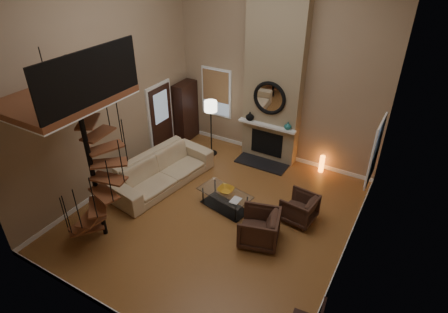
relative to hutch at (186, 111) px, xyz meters
The scene contains 30 objects.
ground 4.07m from the hutch, 45.33° to the right, with size 6.00×6.50×0.01m, color #A66D35.
back_wall 3.34m from the hutch, ahead, with size 6.00×0.02×5.50m, color #9A8163.
front_wall 6.91m from the hutch, 65.37° to the right, with size 6.00×0.02×5.50m, color #9A8163.
left_wall 3.35m from the hutch, 94.50° to the right, with size 0.02×6.50×5.50m, color #9A8163.
right_wall 6.67m from the hutch, 25.94° to the right, with size 0.02×6.50×5.50m, color #9A8163.
baseboard_back 2.95m from the hutch, ahead, with size 6.00×0.02×0.12m, color white.
baseboard_left 2.96m from the hutch, 94.30° to the right, with size 0.02×6.50×0.12m, color white.
baseboard_right 6.48m from the hutch, 25.98° to the right, with size 0.02×6.50×0.12m, color white.
chimney_breast 3.32m from the hutch, ahead, with size 1.60×0.38×5.50m, color #8C7A5B.
hearth 2.94m from the hutch, ahead, with size 1.50×0.60×0.04m, color black.
firebox 2.81m from the hutch, ahead, with size 0.95×0.02×0.72m, color black.
mantel 2.79m from the hutch, ahead, with size 1.70×0.18×0.06m, color white.
mirror_frame 2.95m from the hutch, ahead, with size 0.94×0.94×0.10m, color black.
mirror_disc 2.95m from the hutch, ahead, with size 0.80×0.80×0.01m, color white.
vase_left 2.26m from the hutch, ahead, with size 0.24×0.24×0.25m, color black.
vase_right 3.40m from the hutch, ahead, with size 0.20×0.20×0.21m, color #1B6060.
window_back 1.18m from the hutch, 25.06° to the left, with size 1.02×0.06×1.52m.
window_right 5.85m from the hutch, ahead, with size 0.06×1.02×1.52m.
entry_door 1.03m from the hutch, 99.88° to the right, with size 0.10×1.05×2.16m.
loft 5.20m from the hutch, 80.96° to the right, with size 1.70×2.20×1.09m.
spiral_stair 4.78m from the hutch, 77.78° to the right, with size 1.47×1.47×4.06m.
hutch is the anchor object (origin of this frame).
sofa 2.62m from the hutch, 69.87° to the right, with size 2.90×1.13×0.85m, color #C4AE88.
armchair_near 5.09m from the hutch, 23.81° to the right, with size 0.71×0.73×0.67m, color #40271D.
armchair_far 5.18m from the hutch, 36.79° to the right, with size 0.82×0.85×0.77m, color #40271D.
coffee_table 3.84m from the hutch, 41.22° to the right, with size 1.39×0.88×0.47m.
bowl 3.78m from the hutch, 40.64° to the right, with size 0.39×0.39×0.10m, color gold.
book 4.17m from the hutch, 39.59° to the right, with size 0.21×0.29×0.03m, color gray.
floor_lamp 1.36m from the hutch, 20.18° to the right, with size 0.37×0.37×1.70m.
accent_lamp 4.45m from the hutch, ahead, with size 0.14×0.14×0.50m, color orange.
Camera 1 is at (3.66, -5.93, 5.84)m, focal length 30.09 mm.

